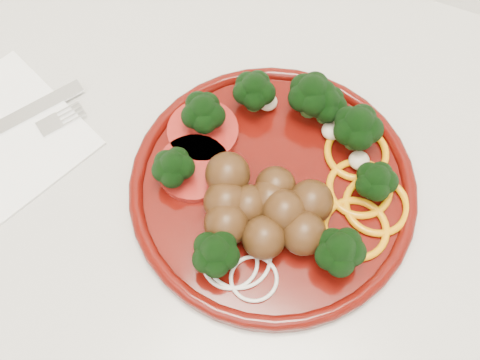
% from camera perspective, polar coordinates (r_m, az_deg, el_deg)
% --- Properties ---
extents(counter, '(2.40, 0.60, 0.90)m').
position_cam_1_polar(counter, '(1.01, 5.51, -13.36)').
color(counter, beige).
rests_on(counter, ground).
extents(plate, '(0.28, 0.28, 0.06)m').
position_cam_1_polar(plate, '(0.57, 3.36, -0.11)').
color(plate, '#440805').
rests_on(plate, counter).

